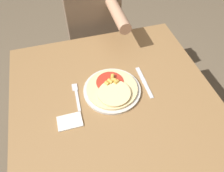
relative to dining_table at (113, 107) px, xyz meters
name	(u,v)px	position (x,y,z in m)	size (l,w,h in m)	color
ground_plane	(113,153)	(0.00, 0.00, -0.65)	(8.00, 8.00, 0.00)	brown
dining_table	(113,107)	(0.00, 0.00, 0.00)	(1.02, 0.99, 0.76)	olive
plate	(112,90)	(0.00, 0.02, 0.12)	(0.29, 0.29, 0.01)	beige
pizza	(112,89)	(0.00, 0.02, 0.14)	(0.26, 0.26, 0.04)	#E0C689
fork	(76,95)	(-0.18, 0.05, 0.12)	(0.03, 0.18, 0.00)	silver
knife	(145,83)	(0.18, 0.03, 0.12)	(0.02, 0.22, 0.00)	silver
napkin	(70,121)	(-0.24, -0.10, 0.12)	(0.11, 0.08, 0.01)	silver
person_diner	(93,23)	(0.04, 0.68, 0.08)	(0.36, 0.52, 1.24)	#2D2D38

